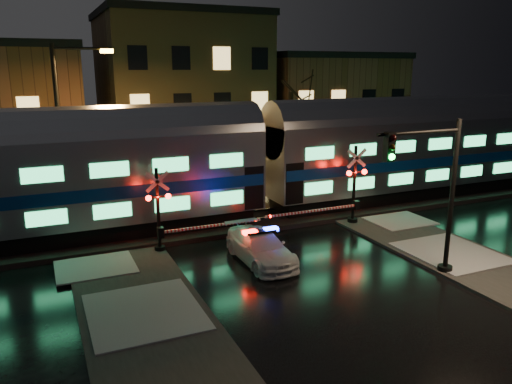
% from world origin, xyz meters
% --- Properties ---
extents(ground, '(120.00, 120.00, 0.00)m').
position_xyz_m(ground, '(0.00, 0.00, 0.00)').
color(ground, black).
rests_on(ground, ground).
extents(ballast, '(90.00, 4.20, 0.24)m').
position_xyz_m(ballast, '(0.00, 5.00, 0.12)').
color(ballast, black).
rests_on(ballast, ground).
extents(sidewalk_left, '(4.00, 20.00, 0.12)m').
position_xyz_m(sidewalk_left, '(-6.50, -6.00, 0.06)').
color(sidewalk_left, '#2D2D2D').
rests_on(sidewalk_left, ground).
extents(sidewalk_right, '(4.00, 20.00, 0.12)m').
position_xyz_m(sidewalk_right, '(6.50, -6.00, 0.06)').
color(sidewalk_right, '#2D2D2D').
rests_on(sidewalk_right, ground).
extents(building_mid, '(12.00, 11.00, 11.50)m').
position_xyz_m(building_mid, '(2.00, 22.50, 5.75)').
color(building_mid, brown).
rests_on(building_mid, ground).
extents(building_right, '(12.00, 10.00, 8.50)m').
position_xyz_m(building_right, '(15.00, 22.00, 4.25)').
color(building_right, brown).
rests_on(building_right, ground).
extents(train, '(51.00, 3.12, 5.92)m').
position_xyz_m(train, '(1.31, 5.00, 3.38)').
color(train, black).
rests_on(train, ballast).
extents(police_car, '(1.81, 4.36, 1.41)m').
position_xyz_m(police_car, '(-1.19, -0.34, 0.64)').
color(police_car, white).
rests_on(police_car, ground).
extents(crossing_signal_right, '(5.68, 0.65, 4.02)m').
position_xyz_m(crossing_signal_right, '(4.85, 2.30, 1.66)').
color(crossing_signal_right, black).
rests_on(crossing_signal_right, ground).
extents(crossing_signal_left, '(5.24, 0.63, 3.71)m').
position_xyz_m(crossing_signal_left, '(-4.35, 2.30, 1.52)').
color(crossing_signal_left, black).
rests_on(crossing_signal_left, ground).
extents(traffic_light, '(3.86, 0.70, 5.97)m').
position_xyz_m(traffic_light, '(3.94, -4.34, 3.18)').
color(traffic_light, black).
rests_on(traffic_light, ground).
extents(streetlight, '(2.98, 0.31, 8.90)m').
position_xyz_m(streetlight, '(-7.72, 9.00, 5.13)').
color(streetlight, black).
rests_on(streetlight, ground).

